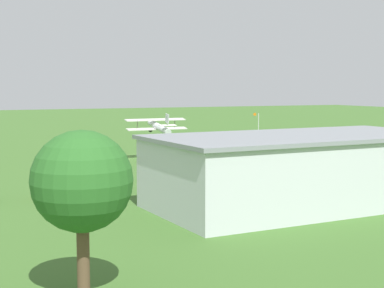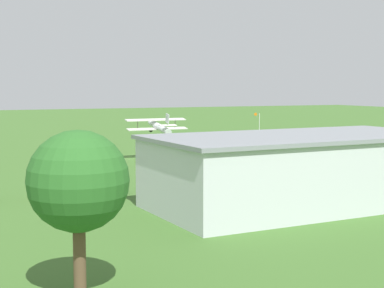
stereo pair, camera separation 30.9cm
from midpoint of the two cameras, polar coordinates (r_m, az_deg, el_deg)
ground_plane at (r=90.00m, az=-6.81°, el=-1.36°), size 400.00×400.00×0.00m
hangar at (r=54.61m, az=10.36°, el=-2.45°), size 28.13×14.55×6.46m
biplane at (r=88.21m, az=-3.37°, el=1.70°), size 9.43×7.93×3.84m
car_green at (r=60.84m, az=-8.25°, el=-3.89°), size 2.54×4.55×1.64m
car_orange at (r=58.97m, az=-13.29°, el=-4.24°), size 2.40×4.13×1.74m
person_walking_on_apron at (r=69.15m, az=4.42°, el=-2.67°), size 0.44×0.44×1.78m
person_by_parked_cars at (r=73.57m, az=13.16°, el=-2.32°), size 0.50×0.50×1.75m
person_crossing_taxiway at (r=64.06m, az=-2.98°, el=-3.45°), size 0.53×0.53×1.53m
person_at_fence_line at (r=72.45m, az=6.92°, el=-2.37°), size 0.45×0.45×1.67m
tree_behind_hangar_right at (r=30.16m, az=-10.84°, el=-3.62°), size 5.16×5.16×8.63m
windsock at (r=116.39m, az=6.10°, el=2.69°), size 1.43×1.35×5.72m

